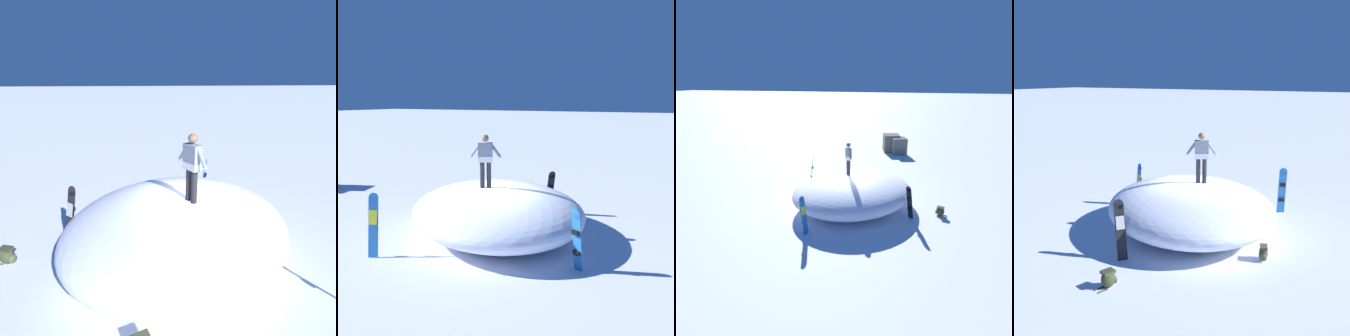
% 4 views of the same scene
% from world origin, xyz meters
% --- Properties ---
extents(ground, '(240.00, 240.00, 0.00)m').
position_xyz_m(ground, '(0.00, 0.00, 0.00)').
color(ground, white).
extents(snow_mound, '(7.89, 7.96, 1.55)m').
position_xyz_m(snow_mound, '(0.45, -0.01, 0.78)').
color(snow_mound, white).
rests_on(snow_mound, ground).
extents(snowboarder_standing, '(0.55, 0.91, 1.61)m').
position_xyz_m(snowboarder_standing, '(0.16, 0.22, 2.47)').
color(snowboarder_standing, black).
rests_on(snowboarder_standing, snow_mound).
extents(snowboard_secondary_upright, '(0.30, 0.32, 1.63)m').
position_xyz_m(snowboard_secondary_upright, '(-0.91, -2.99, 0.84)').
color(snowboard_secondary_upright, '#2672BF').
rests_on(snowboard_secondary_upright, ground).
extents(snowboard_tertiary_upright, '(0.43, 0.44, 1.64)m').
position_xyz_m(snowboard_tertiary_upright, '(3.21, -0.70, 0.85)').
color(snowboard_tertiary_upright, black).
rests_on(snowboard_tertiary_upright, ground).
extents(backpack_near, '(0.58, 0.39, 0.44)m').
position_xyz_m(backpack_near, '(4.62, 0.01, 0.22)').
color(backpack_near, '#383D23').
rests_on(backpack_near, ground).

